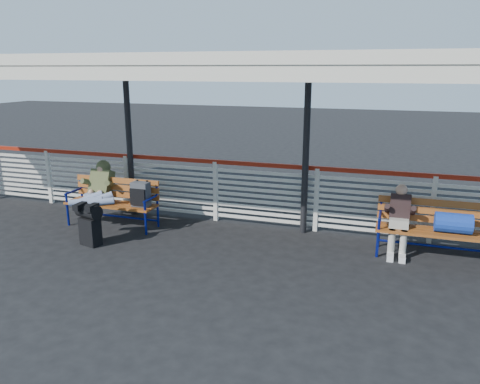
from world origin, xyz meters
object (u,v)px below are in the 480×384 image
(traveler_man, at_px, (95,196))
(companion_person, at_px, (399,219))
(bench_left, at_px, (122,197))
(bench_right, at_px, (443,224))
(luggage_stack, at_px, (90,223))

(traveler_man, height_order, companion_person, traveler_man)
(bench_left, xyz_separation_m, bench_right, (5.68, 0.23, -0.01))
(bench_right, relative_size, traveler_man, 1.10)
(bench_left, bearing_deg, companion_person, 2.53)
(bench_right, bearing_deg, bench_left, -177.63)
(bench_right, height_order, traveler_man, traveler_man)
(traveler_man, bearing_deg, bench_left, 44.89)
(bench_left, distance_m, bench_right, 5.69)
(luggage_stack, distance_m, traveler_man, 0.81)
(bench_right, bearing_deg, traveler_man, -174.50)
(luggage_stack, distance_m, bench_left, 1.05)
(bench_right, distance_m, companion_person, 0.66)
(luggage_stack, height_order, companion_person, companion_person)
(bench_left, relative_size, traveler_man, 1.10)
(bench_right, distance_m, traveler_man, 6.06)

